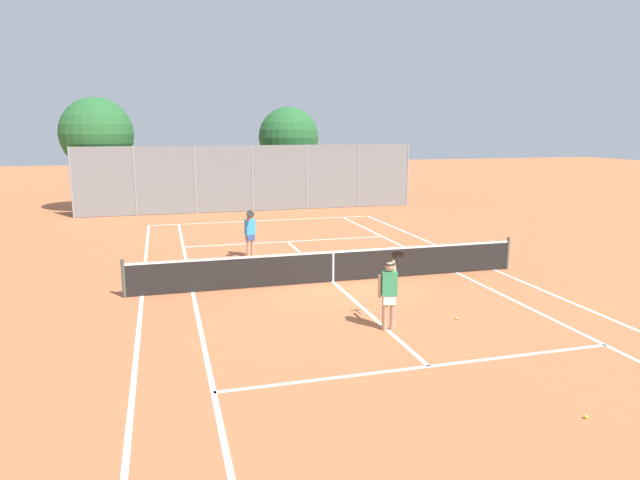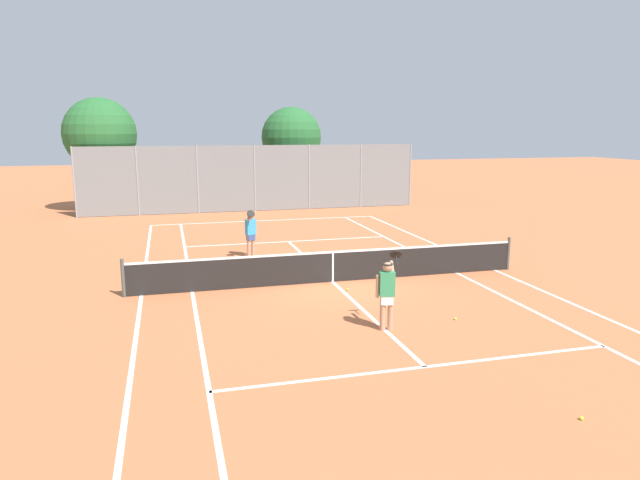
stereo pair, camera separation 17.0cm
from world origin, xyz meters
name	(u,v)px [view 1 (the left image)]	position (x,y,z in m)	size (l,w,h in m)	color
ground_plane	(333,282)	(0.00, 0.00, 0.00)	(120.00, 120.00, 0.00)	#BC663D
court_line_markings	(333,282)	(0.00, 0.00, 0.00)	(11.10, 23.90, 0.01)	white
tennis_net	(333,266)	(0.00, 0.00, 0.51)	(12.00, 0.10, 1.07)	#474C47
player_near_side	(389,291)	(0.03, -4.27, 0.93)	(0.79, 0.71, 1.77)	tan
player_far_left	(250,232)	(-1.88, 3.96, 0.93)	(0.46, 0.88, 1.77)	tan
loose_tennis_ball_0	(348,289)	(0.15, -0.98, 0.03)	(0.07, 0.07, 0.07)	#D1DB33
loose_tennis_ball_1	(457,318)	(1.89, -4.08, 0.03)	(0.07, 0.07, 0.07)	#D1DB33
loose_tennis_ball_2	(586,417)	(1.51, -8.92, 0.03)	(0.07, 0.07, 0.07)	#D1DB33
back_fence	(252,178)	(0.00, 15.33, 1.81)	(18.55, 0.08, 3.63)	gray
tree_behind_left	(96,136)	(-8.10, 17.42, 4.08)	(3.88, 3.88, 6.16)	brown
tree_behind_right	(289,139)	(2.88, 19.00, 3.83)	(3.69, 3.69, 5.81)	brown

